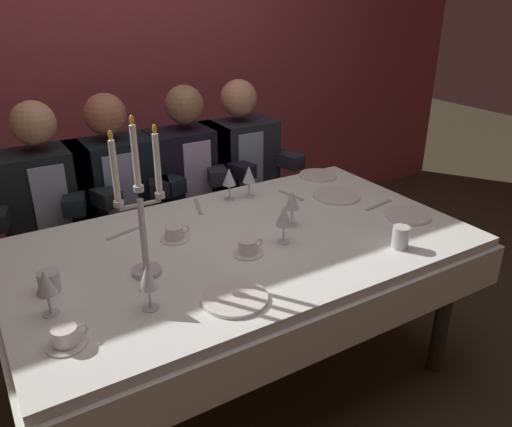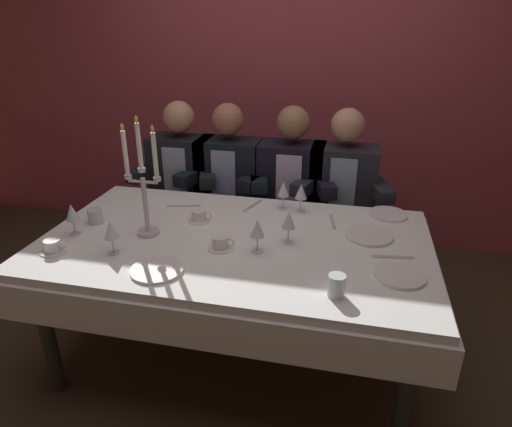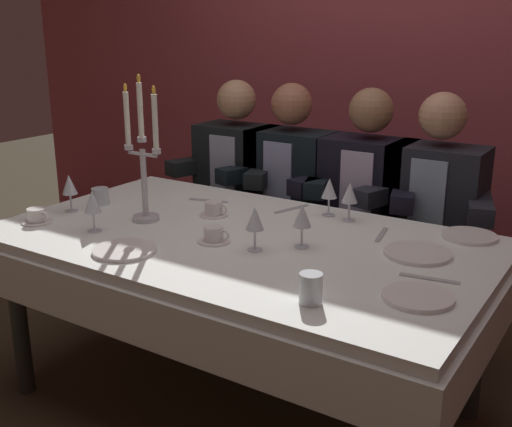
% 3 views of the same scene
% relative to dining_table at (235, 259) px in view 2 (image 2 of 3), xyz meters
% --- Properties ---
extents(ground_plane, '(12.00, 12.00, 0.00)m').
position_rel_dining_table_xyz_m(ground_plane, '(0.00, 0.00, -0.62)').
color(ground_plane, '#3C3422').
extents(back_wall, '(6.00, 0.12, 2.70)m').
position_rel_dining_table_xyz_m(back_wall, '(0.00, 1.66, 0.73)').
color(back_wall, '#A03F48').
rests_on(back_wall, ground_plane).
extents(dining_table, '(1.94, 1.14, 0.74)m').
position_rel_dining_table_xyz_m(dining_table, '(0.00, 0.00, 0.00)').
color(dining_table, white).
rests_on(dining_table, ground_plane).
extents(candelabra, '(0.19, 0.11, 0.60)m').
position_rel_dining_table_xyz_m(candelabra, '(-0.44, -0.05, 0.37)').
color(candelabra, silver).
rests_on(candelabra, dining_table).
extents(dinner_plate_0, '(0.21, 0.21, 0.01)m').
position_rel_dining_table_xyz_m(dinner_plate_0, '(0.77, -0.19, 0.13)').
color(dinner_plate_0, white).
rests_on(dinner_plate_0, dining_table).
extents(dinner_plate_1, '(0.24, 0.24, 0.01)m').
position_rel_dining_table_xyz_m(dinner_plate_1, '(0.65, 0.17, 0.13)').
color(dinner_plate_1, white).
rests_on(dinner_plate_1, dining_table).
extents(dinner_plate_2, '(0.21, 0.21, 0.01)m').
position_rel_dining_table_xyz_m(dinner_plate_2, '(0.75, 0.46, 0.13)').
color(dinner_plate_2, white).
rests_on(dinner_plate_2, dining_table).
extents(dinner_plate_3, '(0.23, 0.23, 0.01)m').
position_rel_dining_table_xyz_m(dinner_plate_3, '(-0.25, -0.37, 0.13)').
color(dinner_plate_3, white).
rests_on(dinner_plate_3, dining_table).
extents(wine_glass_0, '(0.07, 0.07, 0.16)m').
position_rel_dining_table_xyz_m(wine_glass_0, '(0.14, -0.10, 0.23)').
color(wine_glass_0, silver).
rests_on(wine_glass_0, dining_table).
extents(wine_glass_1, '(0.07, 0.07, 0.16)m').
position_rel_dining_table_xyz_m(wine_glass_1, '(0.26, 0.02, 0.23)').
color(wine_glass_1, silver).
rests_on(wine_glass_1, dining_table).
extents(wine_glass_2, '(0.07, 0.07, 0.16)m').
position_rel_dining_table_xyz_m(wine_glass_2, '(-0.51, -0.27, 0.24)').
color(wine_glass_2, silver).
rests_on(wine_glass_2, dining_table).
extents(wine_glass_3, '(0.07, 0.07, 0.16)m').
position_rel_dining_table_xyz_m(wine_glass_3, '(0.27, 0.40, 0.24)').
color(wine_glass_3, silver).
rests_on(wine_glass_3, dining_table).
extents(wine_glass_4, '(0.07, 0.07, 0.16)m').
position_rel_dining_table_xyz_m(wine_glass_4, '(-0.80, -0.13, 0.24)').
color(wine_glass_4, silver).
rests_on(wine_glass_4, dining_table).
extents(wine_glass_5, '(0.07, 0.07, 0.16)m').
position_rel_dining_table_xyz_m(wine_glass_5, '(0.17, 0.42, 0.24)').
color(wine_glass_5, silver).
rests_on(wine_glass_5, dining_table).
extents(water_tumbler_0, '(0.08, 0.08, 0.08)m').
position_rel_dining_table_xyz_m(water_tumbler_0, '(-0.77, 0.02, 0.16)').
color(water_tumbler_0, silver).
rests_on(water_tumbler_0, dining_table).
extents(water_tumbler_1, '(0.07, 0.07, 0.09)m').
position_rel_dining_table_xyz_m(water_tumbler_1, '(0.52, -0.39, 0.17)').
color(water_tumbler_1, silver).
rests_on(water_tumbler_1, dining_table).
extents(coffee_cup_0, '(0.13, 0.12, 0.06)m').
position_rel_dining_table_xyz_m(coffee_cup_0, '(-0.24, 0.16, 0.15)').
color(coffee_cup_0, white).
rests_on(coffee_cup_0, dining_table).
extents(coffee_cup_1, '(0.13, 0.12, 0.06)m').
position_rel_dining_table_xyz_m(coffee_cup_1, '(-0.04, -0.11, 0.15)').
color(coffee_cup_1, white).
rests_on(coffee_cup_1, dining_table).
extents(coffee_cup_2, '(0.13, 0.12, 0.06)m').
position_rel_dining_table_xyz_m(coffee_cup_2, '(-0.79, -0.32, 0.15)').
color(coffee_cup_2, white).
rests_on(coffee_cup_2, dining_table).
extents(knife_0, '(0.19, 0.07, 0.01)m').
position_rel_dining_table_xyz_m(knife_0, '(-0.39, 0.33, 0.12)').
color(knife_0, '#B7B7BC').
rests_on(knife_0, dining_table).
extents(spoon_1, '(0.05, 0.17, 0.01)m').
position_rel_dining_table_xyz_m(spoon_1, '(0.46, 0.30, 0.12)').
color(spoon_1, '#B7B7BC').
rests_on(spoon_1, dining_table).
extents(knife_2, '(0.19, 0.05, 0.01)m').
position_rel_dining_table_xyz_m(knife_2, '(0.76, -0.03, 0.12)').
color(knife_2, '#B7B7BC').
rests_on(knife_2, dining_table).
extents(knife_3, '(0.08, 0.19, 0.01)m').
position_rel_dining_table_xyz_m(knife_3, '(-0.01, 0.42, 0.12)').
color(knife_3, '#B7B7BC').
rests_on(knife_3, dining_table).
extents(seated_diner_0, '(0.63, 0.48, 1.24)m').
position_rel_dining_table_xyz_m(seated_diner_0, '(-0.62, 0.89, 0.11)').
color(seated_diner_0, '#2B2F2A').
rests_on(seated_diner_0, ground_plane).
extents(seated_diner_1, '(0.63, 0.48, 1.24)m').
position_rel_dining_table_xyz_m(seated_diner_1, '(-0.28, 0.89, 0.11)').
color(seated_diner_1, '#2B2F2A').
rests_on(seated_diner_1, ground_plane).
extents(seated_diner_2, '(0.63, 0.48, 1.24)m').
position_rel_dining_table_xyz_m(seated_diner_2, '(0.15, 0.89, 0.11)').
color(seated_diner_2, '#2B2F2A').
rests_on(seated_diner_2, ground_plane).
extents(seated_diner_3, '(0.63, 0.48, 1.24)m').
position_rel_dining_table_xyz_m(seated_diner_3, '(0.49, 0.89, 0.11)').
color(seated_diner_3, '#2B2F2A').
rests_on(seated_diner_3, ground_plane).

